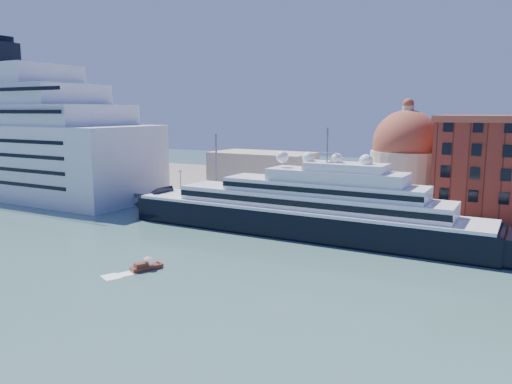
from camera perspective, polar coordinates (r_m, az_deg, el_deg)
The scene contains 9 objects.
ground at distance 92.55m, azimuth -5.48°, elevation -7.26°, with size 400.00×400.00×0.00m, color #38615C.
quay at distance 120.88m, azimuth 3.69°, elevation -2.69°, with size 180.00×10.00×2.50m, color gray.
land at distance 158.33m, azimuth 10.09°, elevation -0.04°, with size 260.00×72.00×2.00m, color slate.
quay_fence at distance 116.54m, azimuth 2.75°, elevation -2.20°, with size 180.00×0.10×1.20m, color slate.
superyacht at distance 108.23m, azimuth 3.74°, elevation -2.28°, with size 89.65×12.43×26.79m.
service_barge at distance 141.32m, azimuth -18.40°, elevation -1.58°, with size 12.77×4.64×2.84m.
water_taxi at distance 86.04m, azimuth -12.54°, elevation -8.33°, with size 3.69×5.38×2.44m.
church at distance 138.73m, azimuth 10.35°, elevation 2.77°, with size 66.00×18.00×25.50m.
lamp_posts at distance 123.82m, azimuth -1.91°, elevation 1.65°, with size 120.80×2.40×18.00m.
Camera 1 is at (50.64, -72.86, 26.33)m, focal length 35.00 mm.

